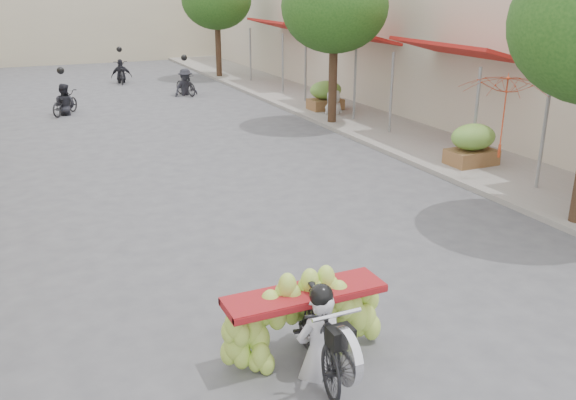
% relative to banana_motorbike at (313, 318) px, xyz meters
% --- Properties ---
extents(sidewalk_right, '(4.00, 60.00, 0.12)m').
position_rel_banana_motorbike_xyz_m(sidewalk_right, '(8.30, 13.02, -0.62)').
color(sidewalk_right, gray).
rests_on(sidewalk_right, ground).
extents(shophouse_row_right, '(9.77, 40.00, 6.00)m').
position_rel_banana_motorbike_xyz_m(shophouse_row_right, '(13.29, 12.02, 2.32)').
color(shophouse_row_right, '#C1B5A0').
rests_on(shophouse_row_right, ground).
extents(far_building, '(20.00, 6.00, 7.00)m').
position_rel_banana_motorbike_xyz_m(far_building, '(1.30, 36.02, 2.82)').
color(far_building, '#BEB396').
rests_on(far_building, ground).
extents(street_tree_mid, '(3.40, 3.40, 5.25)m').
position_rel_banana_motorbike_xyz_m(street_tree_mid, '(6.70, 12.02, 3.10)').
color(street_tree_mid, '#3A2719').
rests_on(street_tree_mid, ground).
extents(produce_crate_mid, '(1.20, 0.88, 1.16)m').
position_rel_banana_motorbike_xyz_m(produce_crate_mid, '(7.50, 6.02, 0.03)').
color(produce_crate_mid, brown).
rests_on(produce_crate_mid, ground).
extents(produce_crate_far, '(1.20, 0.88, 1.16)m').
position_rel_banana_motorbike_xyz_m(produce_crate_far, '(7.50, 14.02, 0.03)').
color(produce_crate_far, brown).
rests_on(produce_crate_far, ground).
extents(banana_motorbike, '(2.20, 1.93, 2.02)m').
position_rel_banana_motorbike_xyz_m(banana_motorbike, '(0.00, 0.00, 0.00)').
color(banana_motorbike, black).
rests_on(banana_motorbike, ground).
extents(market_umbrella, '(2.88, 2.88, 1.98)m').
position_rel_banana_motorbike_xyz_m(market_umbrella, '(7.25, 4.79, 1.90)').
color(market_umbrella, '#AD3617').
rests_on(market_umbrella, ground).
extents(pedestrian, '(0.92, 0.63, 1.74)m').
position_rel_banana_motorbike_xyz_m(pedestrian, '(7.35, 13.13, 0.31)').
color(pedestrian, silver).
rests_on(pedestrian, ground).
extents(bg_motorbike_a, '(1.33, 1.58, 1.95)m').
position_rel_banana_motorbike_xyz_m(bg_motorbike_a, '(-1.27, 17.54, 0.08)').
color(bg_motorbike_a, black).
rests_on(bg_motorbike_a, ground).
extents(bg_motorbike_b, '(1.17, 1.61, 1.95)m').
position_rel_banana_motorbike_xyz_m(bg_motorbike_b, '(3.80, 19.74, 0.19)').
color(bg_motorbike_b, black).
rests_on(bg_motorbike_b, ground).
extents(bg_motorbike_c, '(1.04, 1.80, 1.95)m').
position_rel_banana_motorbike_xyz_m(bg_motorbike_c, '(1.94, 24.41, 0.10)').
color(bg_motorbike_c, black).
rests_on(bg_motorbike_c, ground).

